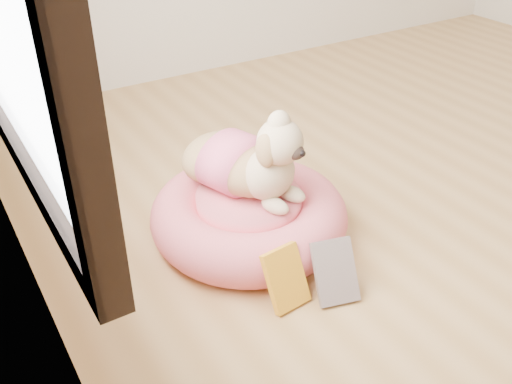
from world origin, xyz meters
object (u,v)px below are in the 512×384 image
pet_bed (249,216)px  book_white (335,272)px  book_yellow (286,278)px  dog (247,147)px

pet_bed → book_white: bearing=-80.3°
pet_bed → book_yellow: book_yellow is taller
pet_bed → book_yellow: bearing=-103.0°
book_yellow → book_white: size_ratio=0.96×
pet_bed → book_yellow: size_ratio=3.63×
dog → book_white: (0.07, -0.44, -0.28)m
pet_bed → dog: 0.28m
pet_bed → dog: size_ratio=1.48×
dog → pet_bed: bearing=-127.0°
dog → book_yellow: dog is taller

